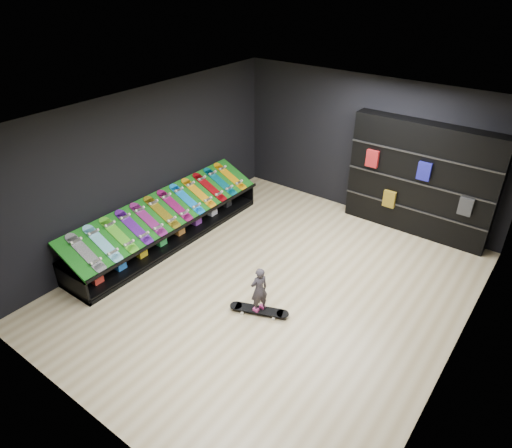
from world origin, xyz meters
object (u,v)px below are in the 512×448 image
Objects in this scene: display_rack at (169,229)px; floor_skateboard at (259,311)px; back_shelving at (420,180)px; child at (259,297)px.

floor_skateboard is (2.79, -0.71, -0.21)m from display_rack.
floor_skateboard is (-1.03, -4.03, -1.12)m from back_shelving.
back_shelving is (3.81, 3.32, 0.91)m from display_rack.
child is at bearing -21.77° from floor_skateboard.
display_rack is at bearing -138.96° from back_shelving.
child is at bearing -104.32° from back_shelving.
display_rack is 2.88m from floor_skateboard.
back_shelving is 2.97× the size of floor_skateboard.
back_shelving reaches higher than display_rack.
display_rack is 4.59× the size of floor_skateboard.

